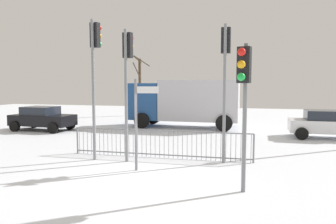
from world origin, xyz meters
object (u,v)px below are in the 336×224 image
traffic_light_foreground_right (95,58)px  bare_tree_left (140,85)px  car_white_mid (327,124)px  traffic_light_mid_left (128,66)px  traffic_light_mid_right (226,62)px  delivery_truck (186,101)px  direction_sign_post (138,120)px  traffic_light_foreground_left (244,84)px  car_black_far (42,118)px

traffic_light_foreground_right → bare_tree_left: size_ratio=0.93×
traffic_light_foreground_right → car_white_mid: (9.48, 7.26, -3.01)m
traffic_light_mid_left → traffic_light_foreground_right: traffic_light_foreground_right is taller
traffic_light_mid_right → delivery_truck: 9.58m
car_white_mid → delivery_truck: size_ratio=0.54×
direction_sign_post → bare_tree_left: bearing=105.0°
traffic_light_foreground_right → traffic_light_foreground_left: (5.42, -2.50, -0.95)m
bare_tree_left → traffic_light_mid_right: bearing=-60.3°
traffic_light_mid_left → delivery_truck: (0.19, 9.53, -1.75)m
delivery_truck → car_white_mid: bearing=164.4°
traffic_light_mid_right → traffic_light_foreground_right: 4.76m
traffic_light_foreground_right → delivery_truck: (1.46, 9.58, -2.03)m
traffic_light_foreground_left → delivery_truck: traffic_light_foreground_left is taller
traffic_light_foreground_right → car_white_mid: 12.32m
traffic_light_foreground_right → direction_sign_post: (2.07, -1.10, -2.09)m
car_black_far → car_white_mid: bearing=6.4°
traffic_light_mid_right → direction_sign_post: 3.75m
car_black_far → delivery_truck: delivery_truck is taller
car_white_mid → bare_tree_left: bare_tree_left is taller
traffic_light_foreground_left → car_white_mid: bearing=-98.9°
direction_sign_post → bare_tree_left: bare_tree_left is taller
traffic_light_mid_right → delivery_truck: (-3.24, 8.83, -1.86)m
direction_sign_post → car_white_mid: 11.22m
car_white_mid → traffic_light_mid_right: bearing=-125.3°
traffic_light_foreground_left → bare_tree_left: 21.12m
traffic_light_foreground_right → car_black_far: (-6.78, 5.93, -3.01)m
traffic_light_mid_right → direction_sign_post: bearing=-141.2°
traffic_light_mid_left → car_white_mid: traffic_light_mid_left is taller
traffic_light_foreground_right → traffic_light_foreground_left: size_ratio=1.34×
delivery_truck → traffic_light_foreground_right: bearing=81.8°
traffic_light_foreground_left → direction_sign_post: size_ratio=1.29×
traffic_light_mid_left → delivery_truck: size_ratio=0.67×
car_black_far → bare_tree_left: size_ratio=0.69×
traffic_light_foreground_right → bare_tree_left: (-4.17, 16.32, -0.99)m
delivery_truck → direction_sign_post: bearing=93.7°
delivery_truck → bare_tree_left: bare_tree_left is taller
direction_sign_post → traffic_light_foreground_right: bearing=147.2°
traffic_light_mid_left → delivery_truck: bearing=95.4°
traffic_light_foreground_left → direction_sign_post: bearing=-8.9°
traffic_light_mid_left → direction_sign_post: size_ratio=1.59×
direction_sign_post → car_black_far: size_ratio=0.78×
traffic_light_mid_left → car_black_far: size_ratio=1.24×
traffic_light_foreground_left → car_white_mid: (4.07, 9.76, -2.05)m
delivery_truck → bare_tree_left: (-5.63, 6.74, 1.04)m
traffic_light_foreground_right → car_black_far: size_ratio=1.34×
traffic_light_mid_right → traffic_light_foreground_left: traffic_light_mid_right is taller
traffic_light_mid_left → car_black_far: 10.33m
bare_tree_left → traffic_light_mid_left: bearing=-71.5°
traffic_light_foreground_left → car_black_far: (-12.20, 8.43, -2.05)m
traffic_light_mid_left → traffic_light_foreground_right: 1.30m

